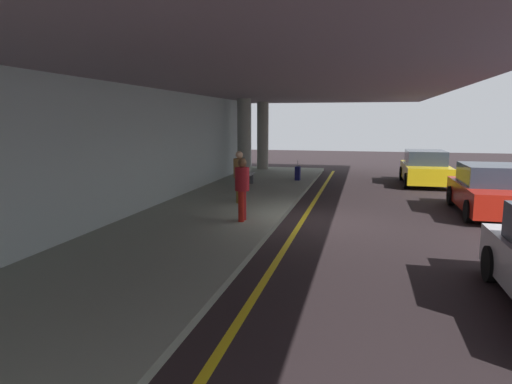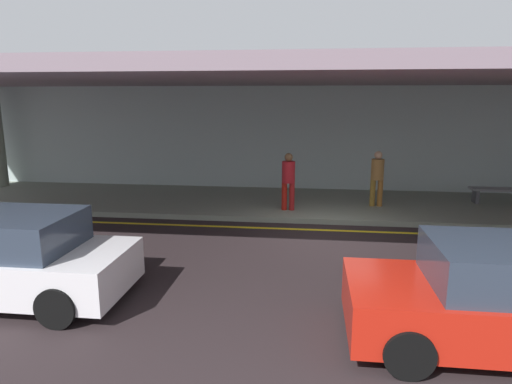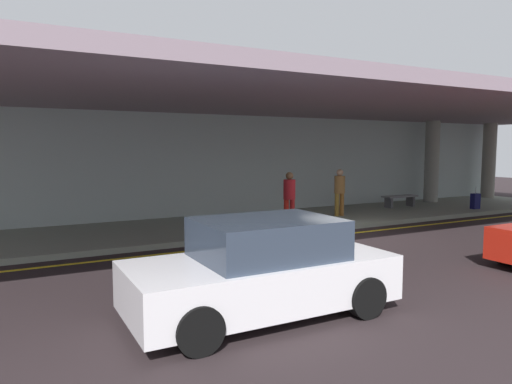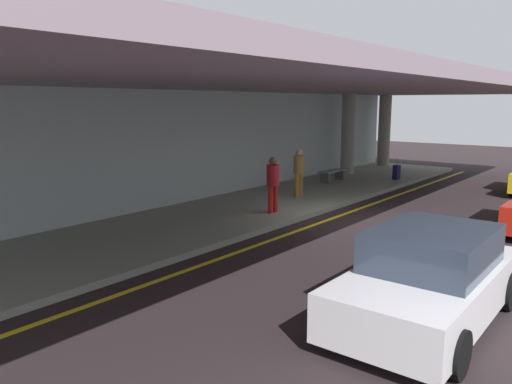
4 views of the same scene
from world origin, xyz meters
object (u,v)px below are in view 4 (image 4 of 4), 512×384
object	(u,v)px
person_waiting_for_ride	(299,169)
bench_metal	(332,173)
support_column_center	(384,130)
car_white	(429,279)
traveler_with_luggage	(273,181)
support_column_left_mid	(348,134)
suitcase_upright_primary	(396,172)

from	to	relation	value
person_waiting_for_ride	bench_metal	world-z (taller)	person_waiting_for_ride
support_column_center	car_white	xyz separation A→B (m)	(-17.48, -8.60, -1.26)
traveler_with_luggage	support_column_center	bearing A→B (deg)	-107.57
traveler_with_luggage	bench_metal	xyz separation A→B (m)	(6.42, 1.62, -0.61)
support_column_left_mid	traveler_with_luggage	size ratio (longest dim) A/B	2.17
car_white	bench_metal	world-z (taller)	car_white
support_column_left_mid	support_column_center	bearing A→B (deg)	0.00
bench_metal	person_waiting_for_ride	bearing A→B (deg)	-167.90
support_column_left_mid	suitcase_upright_primary	xyz separation A→B (m)	(-0.42, -2.60, -1.51)
suitcase_upright_primary	bench_metal	bearing A→B (deg)	146.50
person_waiting_for_ride	suitcase_upright_primary	world-z (taller)	person_waiting_for_ride
car_white	suitcase_upright_primary	world-z (taller)	car_white
traveler_with_luggage	bench_metal	bearing A→B (deg)	-103.64
traveler_with_luggage	car_white	bearing A→B (deg)	116.95
traveler_with_luggage	suitcase_upright_primary	xyz separation A→B (m)	(8.66, -0.24, -0.65)
person_waiting_for_ride	traveler_with_luggage	bearing A→B (deg)	139.46
traveler_with_luggage	suitcase_upright_primary	bearing A→B (deg)	-119.39
support_column_left_mid	support_column_center	world-z (taller)	same
car_white	suitcase_upright_primary	bearing A→B (deg)	23.03
traveler_with_luggage	person_waiting_for_ride	xyz separation A→B (m)	(2.64, 0.81, 0.00)
support_column_left_mid	suitcase_upright_primary	world-z (taller)	support_column_left_mid
support_column_left_mid	person_waiting_for_ride	bearing A→B (deg)	-166.45
bench_metal	support_column_center	bearing A→B (deg)	6.35
support_column_left_mid	suitcase_upright_primary	bearing A→B (deg)	-99.18
support_column_left_mid	person_waiting_for_ride	world-z (taller)	support_column_left_mid
support_column_left_mid	bench_metal	bearing A→B (deg)	-164.42
support_column_center	person_waiting_for_ride	bearing A→B (deg)	-171.54
support_column_left_mid	traveler_with_luggage	xyz separation A→B (m)	(-9.08, -2.36, -0.86)
support_column_center	bench_metal	distance (m)	6.86
traveler_with_luggage	support_column_left_mid	bearing A→B (deg)	-103.23
car_white	bench_metal	xyz separation A→B (m)	(10.82, 7.85, -0.21)
person_waiting_for_ride	suitcase_upright_primary	distance (m)	6.15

